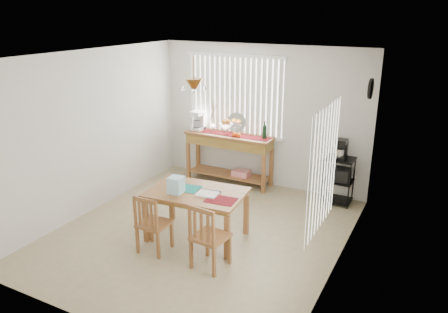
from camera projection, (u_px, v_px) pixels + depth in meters
The scene contains 10 objects.
ground at pixel (201, 232), 6.54m from camera, with size 4.00×4.50×0.01m, color tan.
room_shell at pixel (200, 122), 6.01m from camera, with size 4.20×4.70×2.70m.
sideboard at pixel (230, 147), 8.22m from camera, with size 1.70×0.48×0.95m.
sideboard_items at pixel (216, 125), 8.24m from camera, with size 1.61×0.41×0.73m.
wire_cart at pixel (339, 176), 7.39m from camera, with size 0.48×0.38×0.81m.
cart_items at pixel (341, 149), 7.24m from camera, with size 0.19×0.23×0.33m.
dining_table at pixel (196, 197), 6.19m from camera, with size 1.44×1.00×0.73m.
table_items at pixel (184, 187), 6.08m from camera, with size 1.08×0.47×0.23m.
chair_left at pixel (152, 224), 5.90m from camera, with size 0.40×0.40×0.85m.
chair_right at pixel (208, 237), 5.51m from camera, with size 0.45×0.45×0.90m.
Camera 1 is at (3.00, -5.01, 3.17)m, focal length 35.00 mm.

